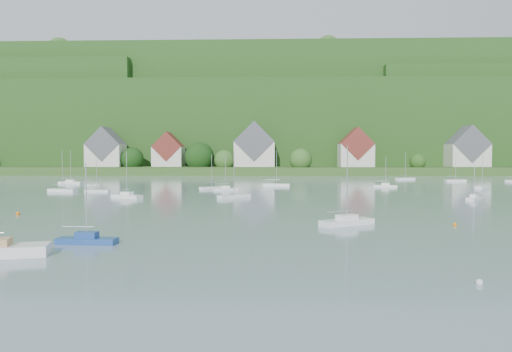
# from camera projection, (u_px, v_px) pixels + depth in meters

# --- Properties ---
(far_shore_strip) EXTENTS (600.00, 60.00, 3.00)m
(far_shore_strip) POSITION_uv_depth(u_px,v_px,m) (244.00, 169.00, 198.30)
(far_shore_strip) COLOR #304E1D
(far_shore_strip) RESTS_ON ground
(forested_ridge) EXTENTS (620.00, 181.22, 69.89)m
(forested_ridge) POSITION_uv_depth(u_px,v_px,m) (251.00, 129.00, 265.85)
(forested_ridge) COLOR #143B13
(forested_ridge) RESTS_ON ground
(village_building_0) EXTENTS (14.00, 10.40, 16.00)m
(village_building_0) POSITION_uv_depth(u_px,v_px,m) (106.00, 150.00, 186.73)
(village_building_0) COLOR silver
(village_building_0) RESTS_ON far_shore_strip
(village_building_1) EXTENTS (12.00, 9.36, 14.00)m
(village_building_1) POSITION_uv_depth(u_px,v_px,m) (169.00, 152.00, 187.96)
(village_building_1) COLOR silver
(village_building_1) RESTS_ON far_shore_strip
(village_building_2) EXTENTS (16.00, 11.44, 18.00)m
(village_building_2) POSITION_uv_depth(u_px,v_px,m) (255.00, 148.00, 185.78)
(village_building_2) COLOR silver
(village_building_2) RESTS_ON far_shore_strip
(village_building_3) EXTENTS (13.00, 10.40, 15.50)m
(village_building_3) POSITION_uv_depth(u_px,v_px,m) (356.00, 150.00, 182.55)
(village_building_3) COLOR silver
(village_building_3) RESTS_ON far_shore_strip
(village_building_4) EXTENTS (15.00, 10.40, 16.50)m
(village_building_4) POSITION_uv_depth(u_px,v_px,m) (467.00, 150.00, 185.10)
(village_building_4) COLOR silver
(village_building_4) RESTS_ON far_shore_strip
(near_sailboat_1) EXTENTS (4.92, 1.61, 6.56)m
(near_sailboat_1) POSITION_uv_depth(u_px,v_px,m) (87.00, 239.00, 37.55)
(near_sailboat_1) COLOR #214790
(near_sailboat_1) RESTS_ON ground
(near_sailboat_3) EXTENTS (6.06, 4.57, 8.17)m
(near_sailboat_3) POSITION_uv_depth(u_px,v_px,m) (347.00, 221.00, 47.71)
(near_sailboat_3) COLOR white
(near_sailboat_3) RESTS_ON ground
(mooring_buoy_1) EXTENTS (0.41, 0.41, 0.41)m
(mooring_buoy_1) POSITION_uv_depth(u_px,v_px,m) (479.00, 285.00, 25.62)
(mooring_buoy_1) COLOR silver
(mooring_buoy_1) RESTS_ON ground
(mooring_buoy_2) EXTENTS (0.41, 0.41, 0.41)m
(mooring_buoy_2) POSITION_uv_depth(u_px,v_px,m) (455.00, 226.00, 47.36)
(mooring_buoy_2) COLOR orange
(mooring_buoy_2) RESTS_ON ground
(mooring_buoy_3) EXTENTS (0.49, 0.49, 0.49)m
(mooring_buoy_3) POSITION_uv_depth(u_px,v_px,m) (18.00, 215.00, 56.32)
(mooring_buoy_3) COLOR orange
(mooring_buoy_3) RESTS_ON ground
(far_sailboat_cluster) EXTENTS (198.19, 69.88, 8.71)m
(far_sailboat_cluster) POSITION_uv_depth(u_px,v_px,m) (268.00, 184.00, 111.61)
(far_sailboat_cluster) COLOR white
(far_sailboat_cluster) RESTS_ON ground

